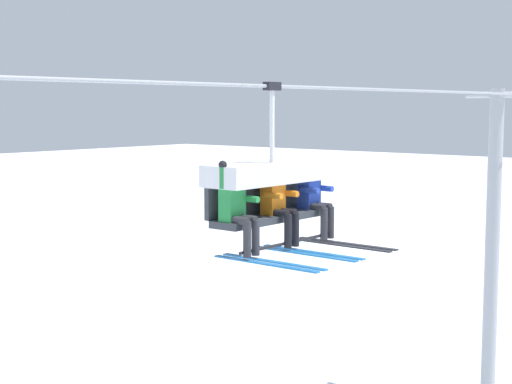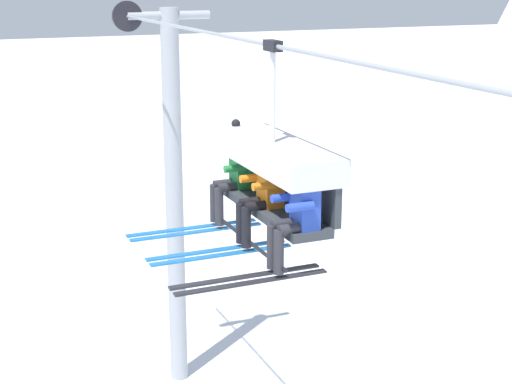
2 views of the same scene
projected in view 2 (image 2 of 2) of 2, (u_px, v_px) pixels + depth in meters
The scene contains 6 objects.
lift_tower_near at pixel (173, 193), 15.68m from camera, with size 0.36×1.88×7.85m.
lift_cable at pixel (349, 61), 7.13m from camera, with size 18.51×0.05×0.05m.
chairlift_chair at pixel (278, 167), 9.03m from camera, with size 2.21×0.74×2.30m.
skier_green at pixel (233, 174), 9.81m from camera, with size 0.48×1.70×1.34m.
skier_orange at pixel (260, 193), 9.02m from camera, with size 0.46×1.70×1.23m.
skier_blue at pixel (294, 214), 8.23m from camera, with size 0.46×1.70×1.23m.
Camera 2 is at (7.63, -4.38, 8.35)m, focal length 55.00 mm.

